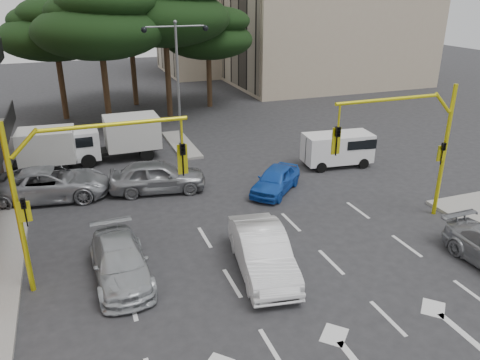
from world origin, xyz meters
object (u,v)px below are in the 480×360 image
object	(u,v)px
car_silver_cross_a	(50,184)
box_truck_a	(31,152)
car_blue_compact	(276,180)
signal_mast_left	(73,179)
signal_mast_right	(414,137)
van_white	(337,150)
street_lamp_center	(177,62)
box_truck_b	(117,139)
car_silver_cross_b	(157,176)
car_white_hatch	(262,252)
car_silver_wagon	(120,262)

from	to	relation	value
car_silver_cross_a	box_truck_a	xyz separation A→B (m)	(-1.00, 4.08, 0.44)
car_blue_compact	box_truck_a	xyz separation A→B (m)	(-11.75, 7.13, 0.57)
signal_mast_left	signal_mast_right	bearing A→B (deg)	0.00
signal_mast_right	signal_mast_left	xyz separation A→B (m)	(-13.61, 0.00, 0.00)
van_white	box_truck_a	size ratio (longest dim) A/B	0.79
street_lamp_center	van_white	bearing A→B (deg)	-41.78
box_truck_a	box_truck_b	xyz separation A→B (m)	(4.77, 0.70, 0.07)
car_silver_cross_b	box_truck_b	size ratio (longest dim) A/B	0.92
car_blue_compact	street_lamp_center	bearing A→B (deg)	152.74
street_lamp_center	car_white_hatch	xyz separation A→B (m)	(-0.70, -15.64, -4.62)
street_lamp_center	box_truck_b	size ratio (longest dim) A/B	1.47
van_white	signal_mast_left	bearing A→B (deg)	-57.65
car_silver_cross_a	box_truck_a	distance (m)	4.22
van_white	street_lamp_center	bearing A→B (deg)	-125.66
car_silver_cross_b	box_truck_a	distance (m)	7.91
signal_mast_left	car_silver_cross_a	bearing A→B (deg)	98.57
street_lamp_center	signal_mast_right	bearing A→B (deg)	-64.09
street_lamp_center	box_truck_a	xyz separation A→B (m)	(-9.00, -2.00, -4.20)
car_silver_cross_b	box_truck_a	world-z (taller)	box_truck_a
car_silver_cross_b	box_truck_b	xyz separation A→B (m)	(-1.35, 5.70, 0.47)
van_white	box_truck_b	xyz separation A→B (m)	(-11.92, 5.56, 0.31)
street_lamp_center	car_silver_cross_a	distance (m)	11.07
street_lamp_center	car_blue_compact	bearing A→B (deg)	-73.22
street_lamp_center	car_blue_compact	world-z (taller)	street_lamp_center
signal_mast_left	box_truck_b	world-z (taller)	signal_mast_left
box_truck_b	van_white	bearing A→B (deg)	-115.84
street_lamp_center	car_silver_cross_a	size ratio (longest dim) A/B	1.37
box_truck_a	box_truck_b	distance (m)	4.82
car_silver_cross_a	signal_mast_right	bearing A→B (deg)	-110.57
car_silver_cross_a	van_white	bearing A→B (deg)	-85.28
car_silver_wagon	box_truck_a	size ratio (longest dim) A/B	0.93
signal_mast_right	car_silver_cross_b	xyz separation A→B (m)	(-9.69, 7.01, -3.06)
car_silver_wagon	box_truck_b	xyz separation A→B (m)	(1.40, 13.03, 0.62)
signal_mast_right	signal_mast_left	size ratio (longest dim) A/B	1.00
car_blue_compact	signal_mast_right	bearing A→B (deg)	-4.32
car_blue_compact	box_truck_a	bearing A→B (deg)	-165.28
signal_mast_right	car_white_hatch	size ratio (longest dim) A/B	1.22
signal_mast_right	car_silver_wagon	xyz separation A→B (m)	(-12.43, -0.32, -3.21)
signal_mast_right	box_truck_b	distance (m)	17.03
street_lamp_center	box_truck_b	bearing A→B (deg)	-162.89
signal_mast_left	car_silver_cross_b	size ratio (longest dim) A/B	1.24
car_white_hatch	box_truck_b	world-z (taller)	box_truck_b
signal_mast_left	car_blue_compact	size ratio (longest dim) A/B	1.55
signal_mast_right	car_blue_compact	xyz separation A→B (m)	(-4.05, 4.88, -3.23)
car_silver_cross_b	van_white	size ratio (longest dim) A/B	1.24
car_silver_cross_a	van_white	distance (m)	15.71
signal_mast_right	car_blue_compact	distance (m)	7.11
signal_mast_left	car_silver_wagon	xyz separation A→B (m)	(1.17, -0.32, -3.21)
car_silver_wagon	box_truck_b	distance (m)	13.12
car_blue_compact	box_truck_a	distance (m)	13.76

